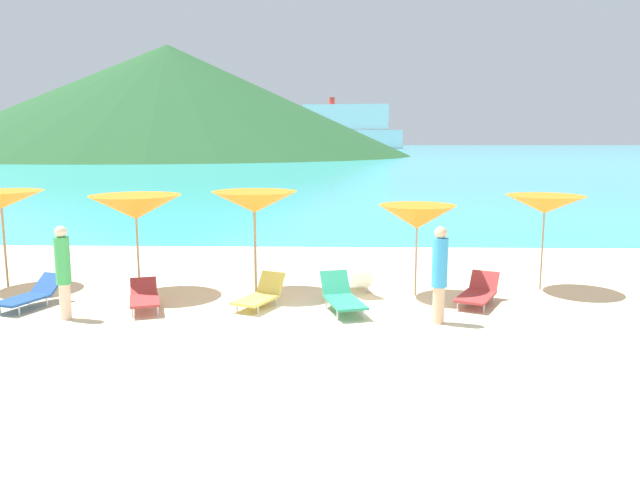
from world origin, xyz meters
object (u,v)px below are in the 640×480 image
Objects in this scene: beachgoer_1 at (440,271)px; cruise_ship at (346,129)px; umbrella_0 at (1,200)px; umbrella_4 at (545,204)px; umbrella_2 at (254,202)px; umbrella_3 at (417,217)px; lounge_chair_3 at (144,296)px; umbrella_1 at (136,207)px; lounge_chair_6 at (261,294)px; lounge_chair_2 at (356,280)px; lounge_chair_1 at (478,292)px; lounge_chair_4 at (342,296)px; beachgoer_0 at (63,269)px; lounge_chair_7 at (31,294)px.

cruise_ship is at bearing -6.54° from beachgoer_1.
umbrella_0 is 12.73m from umbrella_4.
umbrella_0 is 0.05× the size of cruise_ship.
umbrella_0 is 6.06m from umbrella_2.
umbrella_3 reaches higher than lounge_chair_3.
umbrella_1 is 2.27m from lounge_chair_3.
umbrella_0 reaches higher than lounge_chair_6.
lounge_chair_2 is 1.03× the size of lounge_chair_3.
lounge_chair_4 reaches higher than lounge_chair_1.
umbrella_0 reaches higher than lounge_chair_1.
umbrella_3 is 1.10× the size of beachgoer_1.
lounge_chair_3 is 2.41m from lounge_chair_6.
lounge_chair_2 is at bearing -83.38° from cruise_ship.
umbrella_2 is (2.68, 0.16, 0.11)m from umbrella_1.
umbrella_0 is 10.30m from beachgoer_1.
lounge_chair_2 is (2.34, 0.10, -1.83)m from umbrella_2.
umbrella_0 is at bearing -160.01° from lounge_chair_1.
lounge_chair_4 is at bearing -141.12° from lounge_chair_1.
beachgoer_1 is (0.18, -2.11, -0.78)m from umbrella_3.
beachgoer_0 is at bearing 8.57° from lounge_chair_2.
beachgoer_1 is at bearing -38.40° from lounge_chair_4.
umbrella_4 is at bearing 0.24° from umbrella_0.
cruise_ship is (0.41, 257.94, 8.13)m from lounge_chair_1.
cruise_ship is (9.90, 258.46, 8.11)m from lounge_chair_7.
lounge_chair_1 is (7.59, -0.75, -1.73)m from umbrella_1.
lounge_chair_3 is at bearing -68.29° from umbrella_1.
cruise_ship is at bearing 107.17° from lounge_chair_7.
beachgoer_1 is at bearing -15.18° from umbrella_0.
lounge_chair_6 is (-6.41, -1.66, -1.76)m from umbrella_4.
umbrella_2 is (6.05, -0.36, 0.00)m from umbrella_0.
lounge_chair_3 is (-7.04, -0.64, 0.03)m from lounge_chair_1.
umbrella_3 is at bearing -1.47° from beachgoer_1.
umbrella_3 reaches higher than lounge_chair_4.
lounge_chair_6 is (-2.07, -1.35, -0.00)m from lounge_chair_2.
lounge_chair_7 is at bearing -146.23° from umbrella_1.
lounge_chair_4 is at bearing -157.27° from umbrella_4.
umbrella_4 is 1.40× the size of lounge_chair_7.
lounge_chair_4 is 0.89× the size of beachgoer_0.
umbrella_4 is at bearing 170.49° from lounge_chair_2.
lounge_chair_6 is 258.46m from cruise_ship.
umbrella_2 reaches higher than beachgoer_1.
umbrella_3 is (3.66, -0.21, -0.30)m from umbrella_2.
lounge_chair_3 is 4.11m from lounge_chair_4.
cruise_ship reaches higher than beachgoer_1.
umbrella_1 is 0.97× the size of umbrella_2.
lounge_chair_1 is at bearing -43.60° from beachgoer_1.
umbrella_0 is 1.02× the size of umbrella_1.
umbrella_2 reaches higher than lounge_chair_7.
lounge_chair_6 is 4.85m from lounge_chair_7.
umbrella_3 is 2.26m from beachgoer_1.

